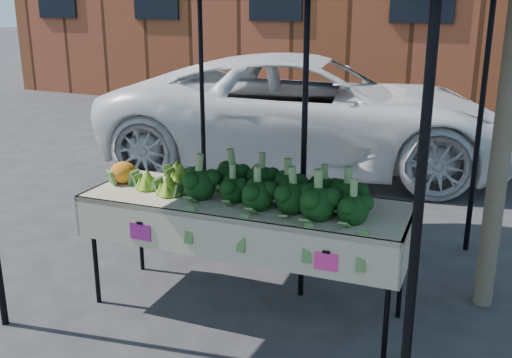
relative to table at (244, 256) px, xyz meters
name	(u,v)px	position (x,y,z in m)	size (l,w,h in m)	color
ground	(269,312)	(0.19, 0.05, -0.45)	(90.00, 90.00, 0.00)	#2B2B2D
table	(244,256)	(0.00, 0.00, 0.00)	(2.45, 0.97, 0.90)	beige
canopy	(266,123)	(-0.05, 0.49, 0.92)	(3.16, 3.16, 2.74)	black
broccoli_heap	(280,184)	(0.27, 0.03, 0.60)	(1.40, 0.60, 0.29)	black
romanesco_cluster	(170,172)	(-0.67, 0.04, 0.56)	(0.46, 0.60, 0.23)	#7EAD32
cauliflower_pair	(123,170)	(-1.05, -0.05, 0.55)	(0.23, 0.23, 0.20)	orange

